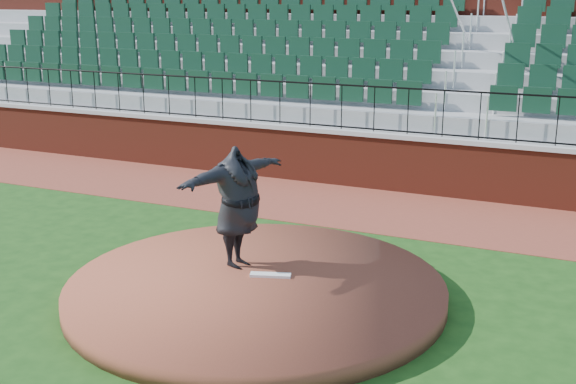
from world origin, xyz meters
name	(u,v)px	position (x,y,z in m)	size (l,w,h in m)	color
ground	(245,305)	(0.00, 0.00, 0.00)	(90.00, 90.00, 0.00)	#184112
warning_track	(365,207)	(0.00, 5.40, 0.01)	(34.00, 3.20, 0.01)	brown
field_wall	(389,163)	(0.00, 7.00, 0.60)	(34.00, 0.35, 1.20)	maroon
wall_cap	(390,135)	(0.00, 7.00, 1.25)	(34.00, 0.45, 0.10)	#B7B7B7
wall_railing	(391,110)	(0.00, 7.00, 1.80)	(34.00, 0.05, 1.00)	black
seating_stands	(423,75)	(0.00, 9.72, 2.30)	(34.00, 5.10, 4.60)	gray
concourse_wall	(449,49)	(0.00, 12.52, 2.75)	(34.00, 0.50, 5.50)	maroon
pitchers_mound	(256,289)	(0.03, 0.31, 0.12)	(5.51, 5.51, 0.25)	brown
pitching_rubber	(270,275)	(0.13, 0.57, 0.27)	(0.60, 0.15, 0.04)	white
pitcher	(238,207)	(-0.50, 0.77, 1.19)	(2.30, 0.63, 1.88)	black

